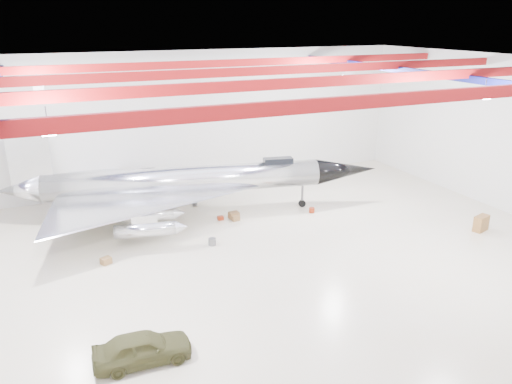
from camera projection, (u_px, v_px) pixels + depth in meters
name	position (u px, v px, depth m)	size (l,w,h in m)	color
floor	(250.00, 260.00, 29.04)	(40.00, 40.00, 0.00)	beige
wall_back	(177.00, 121.00, 40.19)	(40.00, 40.00, 0.00)	silver
wall_right	(512.00, 136.00, 34.91)	(30.00, 30.00, 0.00)	silver
ceiling	(250.00, 66.00, 25.44)	(40.00, 40.00, 0.00)	#0A0F38
ceiling_structure	(250.00, 79.00, 25.66)	(39.50, 29.50, 1.08)	maroon
jet_aircraft	(185.00, 184.00, 34.82)	(26.29, 18.02, 7.24)	silver
jeep	(142.00, 348.00, 20.13)	(1.59, 3.95, 1.35)	#3E3E1F
desk	(481.00, 223.00, 32.87)	(1.14, 0.57, 1.05)	brown
crate_ply	(106.00, 261.00, 28.48)	(0.56, 0.44, 0.39)	olive
toolbox_red	(220.00, 218.00, 34.76)	(0.39, 0.31, 0.28)	maroon
engine_drum	(212.00, 242.00, 30.87)	(0.48, 0.48, 0.43)	#59595B
parts_bin	(234.00, 215.00, 34.98)	(0.68, 0.54, 0.47)	olive
crate_small	(77.00, 227.00, 33.28)	(0.38, 0.30, 0.26)	#59595B
tool_chest	(312.00, 210.00, 36.07)	(0.41, 0.41, 0.37)	maroon
oil_barrel	(235.00, 218.00, 34.64)	(0.52, 0.42, 0.37)	olive
spares_box	(195.00, 203.00, 37.50)	(0.38, 0.38, 0.34)	#59595B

